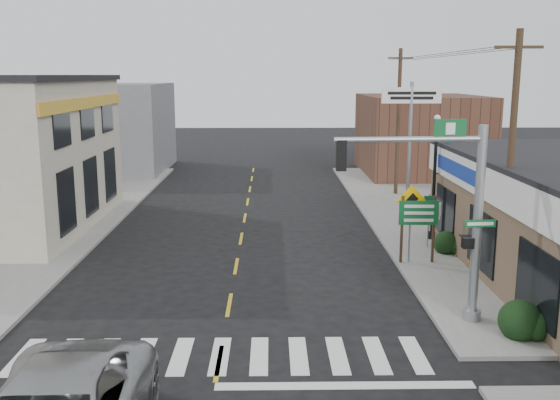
{
  "coord_description": "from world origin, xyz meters",
  "views": [
    {
      "loc": [
        1.3,
        -14.4,
        7.04
      ],
      "look_at": [
        1.62,
        6.63,
        2.8
      ],
      "focal_mm": 40.0,
      "sensor_mm": 36.0,
      "label": 1
    }
  ],
  "objects_px": {
    "dance_center_sign": "(411,113)",
    "bare_tree": "(547,194)",
    "utility_pole_near": "(510,163)",
    "traffic_signal_pole": "(454,203)",
    "guide_sign": "(418,219)",
    "utility_pole_far": "(398,121)",
    "fire_hydrant": "(473,262)",
    "lamp_post": "(436,168)"
  },
  "relations": [
    {
      "from": "fire_hydrant",
      "to": "utility_pole_near",
      "type": "distance_m",
      "value": 4.51
    },
    {
      "from": "dance_center_sign",
      "to": "utility_pole_far",
      "type": "xyz_separation_m",
      "value": [
        0.11,
        3.67,
        -0.66
      ]
    },
    {
      "from": "bare_tree",
      "to": "utility_pole_far",
      "type": "relative_size",
      "value": 0.53
    },
    {
      "from": "guide_sign",
      "to": "dance_center_sign",
      "type": "relative_size",
      "value": 0.39
    },
    {
      "from": "traffic_signal_pole",
      "to": "bare_tree",
      "type": "distance_m",
      "value": 3.01
    },
    {
      "from": "fire_hydrant",
      "to": "dance_center_sign",
      "type": "xyz_separation_m",
      "value": [
        0.1,
        11.27,
        4.61
      ]
    },
    {
      "from": "traffic_signal_pole",
      "to": "guide_sign",
      "type": "distance_m",
      "value": 5.81
    },
    {
      "from": "traffic_signal_pole",
      "to": "bare_tree",
      "type": "bearing_deg",
      "value": 10.71
    },
    {
      "from": "utility_pole_far",
      "to": "dance_center_sign",
      "type": "bearing_deg",
      "value": -98.49
    },
    {
      "from": "dance_center_sign",
      "to": "bare_tree",
      "type": "height_order",
      "value": "dance_center_sign"
    },
    {
      "from": "dance_center_sign",
      "to": "utility_pole_near",
      "type": "distance_m",
      "value": 13.59
    },
    {
      "from": "guide_sign",
      "to": "fire_hydrant",
      "type": "distance_m",
      "value": 2.45
    },
    {
      "from": "guide_sign",
      "to": "utility_pole_near",
      "type": "distance_m",
      "value": 4.69
    },
    {
      "from": "guide_sign",
      "to": "dance_center_sign",
      "type": "distance_m",
      "value": 10.82
    },
    {
      "from": "traffic_signal_pole",
      "to": "fire_hydrant",
      "type": "height_order",
      "value": "traffic_signal_pole"
    },
    {
      "from": "traffic_signal_pole",
      "to": "guide_sign",
      "type": "relative_size",
      "value": 2.25
    },
    {
      "from": "traffic_signal_pole",
      "to": "utility_pole_far",
      "type": "bearing_deg",
      "value": 79.17
    },
    {
      "from": "bare_tree",
      "to": "utility_pole_near",
      "type": "height_order",
      "value": "utility_pole_near"
    },
    {
      "from": "fire_hydrant",
      "to": "utility_pole_far",
      "type": "bearing_deg",
      "value": 89.22
    },
    {
      "from": "lamp_post",
      "to": "bare_tree",
      "type": "height_order",
      "value": "lamp_post"
    },
    {
      "from": "utility_pole_near",
      "to": "utility_pole_far",
      "type": "relative_size",
      "value": 0.98
    },
    {
      "from": "traffic_signal_pole",
      "to": "utility_pole_far",
      "type": "distance_m",
      "value": 19.5
    },
    {
      "from": "lamp_post",
      "to": "bare_tree",
      "type": "bearing_deg",
      "value": -77.18
    },
    {
      "from": "lamp_post",
      "to": "utility_pole_near",
      "type": "xyz_separation_m",
      "value": [
        0.44,
        -6.87,
        1.16
      ]
    },
    {
      "from": "utility_pole_far",
      "to": "bare_tree",
      "type": "bearing_deg",
      "value": -94.98
    },
    {
      "from": "utility_pole_far",
      "to": "guide_sign",
      "type": "bearing_deg",
      "value": -104.83
    },
    {
      "from": "guide_sign",
      "to": "utility_pole_near",
      "type": "relative_size",
      "value": 0.31
    },
    {
      "from": "guide_sign",
      "to": "fire_hydrant",
      "type": "height_order",
      "value": "guide_sign"
    },
    {
      "from": "traffic_signal_pole",
      "to": "bare_tree",
      "type": "height_order",
      "value": "traffic_signal_pole"
    },
    {
      "from": "traffic_signal_pole",
      "to": "dance_center_sign",
      "type": "height_order",
      "value": "dance_center_sign"
    },
    {
      "from": "guide_sign",
      "to": "lamp_post",
      "type": "relative_size",
      "value": 0.48
    },
    {
      "from": "traffic_signal_pole",
      "to": "dance_center_sign",
      "type": "relative_size",
      "value": 0.87
    },
    {
      "from": "guide_sign",
      "to": "dance_center_sign",
      "type": "height_order",
      "value": "dance_center_sign"
    },
    {
      "from": "lamp_post",
      "to": "utility_pole_near",
      "type": "distance_m",
      "value": 6.98
    },
    {
      "from": "guide_sign",
      "to": "utility_pole_far",
      "type": "relative_size",
      "value": 0.3
    },
    {
      "from": "guide_sign",
      "to": "fire_hydrant",
      "type": "bearing_deg",
      "value": -31.47
    },
    {
      "from": "lamp_post",
      "to": "dance_center_sign",
      "type": "distance_m",
      "value": 6.97
    },
    {
      "from": "guide_sign",
      "to": "dance_center_sign",
      "type": "bearing_deg",
      "value": 81.14
    },
    {
      "from": "traffic_signal_pole",
      "to": "bare_tree",
      "type": "relative_size",
      "value": 1.29
    },
    {
      "from": "fire_hydrant",
      "to": "guide_sign",
      "type": "bearing_deg",
      "value": 147.13
    },
    {
      "from": "traffic_signal_pole",
      "to": "utility_pole_near",
      "type": "height_order",
      "value": "utility_pole_near"
    },
    {
      "from": "lamp_post",
      "to": "dance_center_sign",
      "type": "relative_size",
      "value": 0.81
    }
  ]
}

